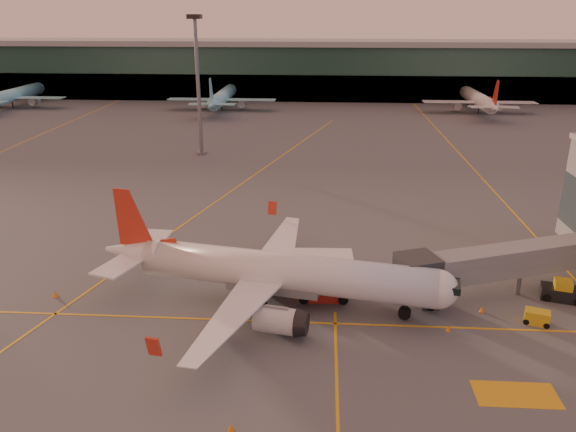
# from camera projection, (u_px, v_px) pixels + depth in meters

# --- Properties ---
(ground) EXTENTS (600.00, 600.00, 0.00)m
(ground) POSITION_uv_depth(u_px,v_px,m) (275.00, 354.00, 45.66)
(ground) COLOR #4C4F54
(ground) RESTS_ON ground
(taxi_markings) EXTENTS (100.12, 173.00, 0.01)m
(taxi_markings) POSITION_uv_depth(u_px,v_px,m) (253.00, 189.00, 87.77)
(taxi_markings) COLOR gold
(taxi_markings) RESTS_ON ground
(terminal) EXTENTS (400.00, 20.00, 17.60)m
(terminal) POSITION_uv_depth(u_px,v_px,m) (314.00, 70.00, 175.42)
(terminal) COLOR #19382D
(terminal) RESTS_ON ground
(mast_west_near) EXTENTS (2.40, 2.40, 25.60)m
(mast_west_near) POSITION_uv_depth(u_px,v_px,m) (198.00, 76.00, 103.57)
(mast_west_near) COLOR slate
(mast_west_near) RESTS_ON ground
(distant_aircraft_row) EXTENTS (290.00, 34.00, 13.00)m
(distant_aircraft_row) POSITION_uv_depth(u_px,v_px,m) (237.00, 110.00, 157.46)
(distant_aircraft_row) COLOR #83D0DC
(distant_aircraft_row) RESTS_ON ground
(main_airplane) EXTENTS (33.97, 30.83, 10.30)m
(main_airplane) POSITION_uv_depth(u_px,v_px,m) (273.00, 272.00, 52.22)
(main_airplane) COLOR white
(main_airplane) RESTS_ON ground
(jet_bridge) EXTENTS (25.99, 12.22, 5.33)m
(jet_bridge) POSITION_uv_depth(u_px,v_px,m) (533.00, 259.00, 54.47)
(jet_bridge) COLOR slate
(jet_bridge) RESTS_ON ground
(catering_truck) EXTENTS (6.12, 2.91, 4.67)m
(catering_truck) POSITION_uv_depth(u_px,v_px,m) (321.00, 273.00, 53.67)
(catering_truck) COLOR #B02019
(catering_truck) RESTS_ON ground
(gpu_cart) EXTENTS (2.45, 1.93, 1.26)m
(gpu_cart) POSITION_uv_depth(u_px,v_px,m) (537.00, 317.00, 49.84)
(gpu_cart) COLOR gold
(gpu_cart) RESTS_ON ground
(pushback_tug) EXTENTS (4.23, 3.00, 1.97)m
(pushback_tug) POSITION_uv_depth(u_px,v_px,m) (562.00, 292.00, 53.96)
(pushback_tug) COLOR black
(pushback_tug) RESTS_ON ground
(cone_nose) EXTENTS (0.43, 0.43, 0.55)m
(cone_nose) POSITION_uv_depth(u_px,v_px,m) (482.00, 309.00, 51.89)
(cone_nose) COLOR orange
(cone_nose) RESTS_ON ground
(cone_tail) EXTENTS (0.49, 0.49, 0.63)m
(cone_tail) POSITION_uv_depth(u_px,v_px,m) (56.00, 294.00, 54.66)
(cone_tail) COLOR orange
(cone_tail) RESTS_ON ground
(cone_wing_right) EXTENTS (0.43, 0.43, 0.55)m
(cone_wing_right) POSITION_uv_depth(u_px,v_px,m) (231.00, 428.00, 37.20)
(cone_wing_right) COLOR orange
(cone_wing_right) RESTS_ON ground
(cone_wing_left) EXTENTS (0.49, 0.49, 0.62)m
(cone_wing_left) POSITION_uv_depth(u_px,v_px,m) (275.00, 235.00, 68.98)
(cone_wing_left) COLOR orange
(cone_wing_left) RESTS_ON ground
(cone_fwd) EXTENTS (0.40, 0.40, 0.51)m
(cone_fwd) POSITION_uv_depth(u_px,v_px,m) (449.00, 329.00, 48.78)
(cone_fwd) COLOR orange
(cone_fwd) RESTS_ON ground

